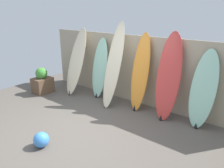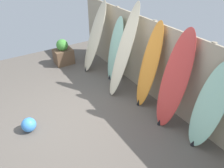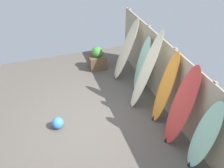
{
  "view_description": "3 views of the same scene",
  "coord_description": "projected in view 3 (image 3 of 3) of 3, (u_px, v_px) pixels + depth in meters",
  "views": [
    {
      "loc": [
        3.0,
        -2.75,
        2.42
      ],
      "look_at": [
        0.34,
        0.57,
        0.96
      ],
      "focal_mm": 35.0,
      "sensor_mm": 36.0,
      "label": 1
    },
    {
      "loc": [
        3.39,
        -1.16,
        3.16
      ],
      "look_at": [
        0.39,
        0.72,
        0.87
      ],
      "focal_mm": 35.0,
      "sensor_mm": 36.0,
      "label": 2
    },
    {
      "loc": [
        4.42,
        -1.0,
        4.47
      ],
      "look_at": [
        -0.25,
        0.56,
        0.95
      ],
      "focal_mm": 40.0,
      "sensor_mm": 36.0,
      "label": 3
    }
  ],
  "objects": [
    {
      "name": "surfboard_seafoam_1",
      "position": [
        142.0,
        65.0,
        7.0
      ],
      "size": [
        0.51,
        0.4,
        1.68
      ],
      "color": "#9ED6BC",
      "rests_on": "ground"
    },
    {
      "name": "surfboard_cream_0",
      "position": [
        126.0,
        50.0,
        7.45
      ],
      "size": [
        0.55,
        0.79,
        1.94
      ],
      "color": "beige",
      "rests_on": "ground"
    },
    {
      "name": "surfboard_seafoam_5",
      "position": [
        204.0,
        137.0,
        4.83
      ],
      "size": [
        0.57,
        0.45,
        1.68
      ],
      "color": "#9ED6BC",
      "rests_on": "ground"
    },
    {
      "name": "surfboard_red_4",
      "position": [
        181.0,
        108.0,
        5.29
      ],
      "size": [
        0.6,
        0.61,
        1.99
      ],
      "color": "#D13D38",
      "rests_on": "ground"
    },
    {
      "name": "surfboard_cream_2",
      "position": [
        146.0,
        71.0,
        6.31
      ],
      "size": [
        0.48,
        0.82,
        2.16
      ],
      "color": "beige",
      "rests_on": "ground"
    },
    {
      "name": "surfboard_orange_3",
      "position": [
        165.0,
        89.0,
        5.9
      ],
      "size": [
        0.48,
        0.53,
        1.91
      ],
      "color": "orange",
      "rests_on": "ground"
    },
    {
      "name": "beach_ball",
      "position": [
        58.0,
        123.0,
        6.1
      ],
      "size": [
        0.29,
        0.29,
        0.29
      ],
      "primitive_type": "sphere",
      "color": "#3F8CE5",
      "rests_on": "ground"
    },
    {
      "name": "planter_box",
      "position": [
        97.0,
        59.0,
        8.27
      ],
      "size": [
        0.44,
        0.54,
        0.78
      ],
      "color": "brown",
      "rests_on": "ground"
    },
    {
      "name": "ground",
      "position": [
        94.0,
        124.0,
        6.27
      ],
      "size": [
        7.68,
        7.68,
        0.0
      ],
      "primitive_type": "plane",
      "color": "#5B544C"
    },
    {
      "name": "fence_back",
      "position": [
        169.0,
        81.0,
        6.26
      ],
      "size": [
        6.08,
        0.11,
        1.8
      ],
      "color": "tan",
      "rests_on": "ground"
    }
  ]
}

